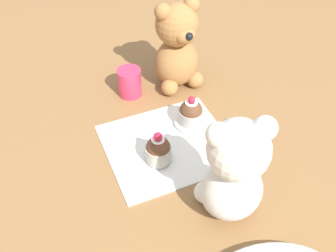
# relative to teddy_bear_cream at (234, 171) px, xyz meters

# --- Properties ---
(ground_plane) EXTENTS (4.00, 4.00, 0.00)m
(ground_plane) POSITION_rel_teddy_bear_cream_xyz_m (0.04, -0.19, -0.11)
(ground_plane) COLOR olive
(knitted_placemat) EXTENTS (0.25, 0.23, 0.01)m
(knitted_placemat) POSITION_rel_teddy_bear_cream_xyz_m (0.04, -0.19, -0.10)
(knitted_placemat) COLOR silver
(knitted_placemat) RESTS_ON ground_plane
(teddy_bear_cream) EXTENTS (0.12, 0.12, 0.22)m
(teddy_bear_cream) POSITION_rel_teddy_bear_cream_xyz_m (0.00, 0.00, 0.00)
(teddy_bear_cream) COLOR silver
(teddy_bear_cream) RESTS_ON ground_plane
(teddy_bear_tan) EXTENTS (0.11, 0.11, 0.22)m
(teddy_bear_tan) POSITION_rel_teddy_bear_cream_xyz_m (-0.07, -0.37, -0.00)
(teddy_bear_tan) COLOR #A3703D
(teddy_bear_tan) RESTS_ON ground_plane
(cupcake_near_cream_bear) EXTENTS (0.05, 0.05, 0.07)m
(cupcake_near_cream_bear) POSITION_rel_teddy_bear_cream_xyz_m (0.07, -0.15, -0.07)
(cupcake_near_cream_bear) COLOR #B2ADA3
(cupcake_near_cream_bear) RESTS_ON knitted_placemat
(saucer_plate) EXTENTS (0.07, 0.07, 0.01)m
(saucer_plate) POSITION_rel_teddy_bear_cream_xyz_m (-0.03, -0.22, -0.10)
(saucer_plate) COLOR white
(saucer_plate) RESTS_ON knitted_placemat
(cupcake_near_tan_bear) EXTENTS (0.05, 0.05, 0.07)m
(cupcake_near_tan_bear) POSITION_rel_teddy_bear_cream_xyz_m (-0.03, -0.22, -0.07)
(cupcake_near_tan_bear) COLOR #B2ADA3
(cupcake_near_tan_bear) RESTS_ON saucer_plate
(juice_glass) EXTENTS (0.06, 0.06, 0.07)m
(juice_glass) POSITION_rel_teddy_bear_cream_xyz_m (0.05, -0.38, -0.07)
(juice_glass) COLOR #DB3356
(juice_glass) RESTS_ON ground_plane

